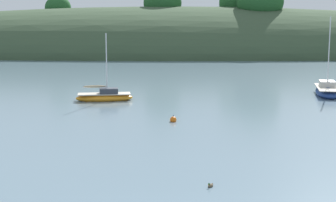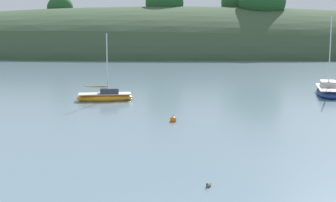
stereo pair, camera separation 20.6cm
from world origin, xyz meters
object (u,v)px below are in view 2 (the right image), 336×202
(sailboat_cream_ketch, at_px, (328,91))
(mooring_buoy_channel, at_px, (173,120))
(sailboat_orange_cutter, at_px, (105,97))
(duck_lead, at_px, (208,186))

(sailboat_cream_ketch, bearing_deg, mooring_buoy_channel, -138.46)
(sailboat_orange_cutter, relative_size, sailboat_cream_ketch, 0.80)
(sailboat_orange_cutter, distance_m, duck_lead, 23.44)
(mooring_buoy_channel, xyz_separation_m, duck_lead, (1.59, -13.48, -0.07))
(duck_lead, bearing_deg, sailboat_orange_cutter, 108.17)
(sailboat_orange_cutter, relative_size, mooring_buoy_channel, 10.55)
(sailboat_orange_cutter, xyz_separation_m, duck_lead, (7.31, -22.27, -0.26))
(mooring_buoy_channel, bearing_deg, sailboat_orange_cutter, 123.08)
(sailboat_orange_cutter, xyz_separation_m, sailboat_cream_ketch, (19.30, 3.24, 0.05))
(sailboat_cream_ketch, height_order, mooring_buoy_channel, sailboat_cream_ketch)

